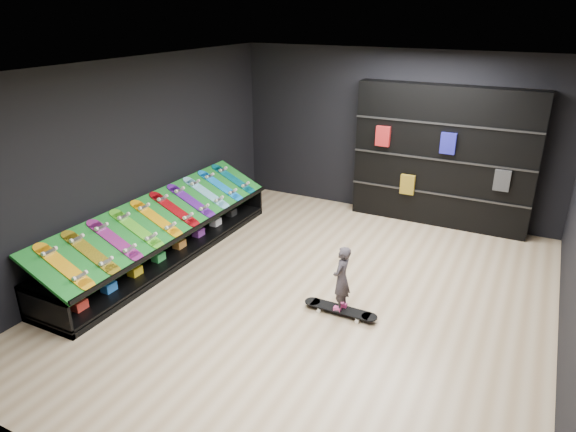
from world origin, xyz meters
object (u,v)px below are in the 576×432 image
at_px(back_shelving, 442,157).
at_px(child, 341,291).
at_px(display_rack, 165,242).
at_px(floor_skateboard, 340,311).

distance_m(back_shelving, child, 3.74).
bearing_deg(display_rack, floor_skateboard, -5.40).
bearing_deg(floor_skateboard, child, 0.29).
distance_m(display_rack, floor_skateboard, 3.07).
relative_size(back_shelving, child, 5.90).
bearing_deg(floor_skateboard, back_shelving, 83.52).
bearing_deg(child, back_shelving, 175.18).
xyz_separation_m(display_rack, child, (3.05, -0.29, 0.10)).
xyz_separation_m(display_rack, back_shelving, (3.48, 3.32, 0.98)).
xyz_separation_m(back_shelving, child, (-0.43, -3.61, -0.88)).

